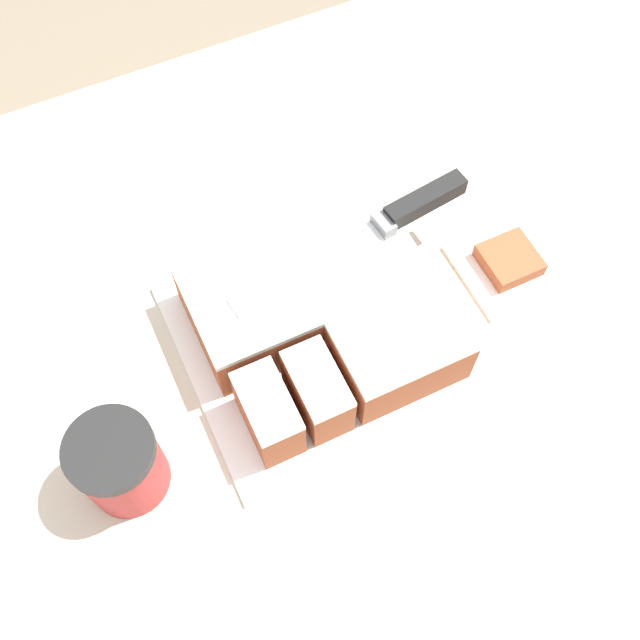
# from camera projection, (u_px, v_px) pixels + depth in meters

# --- Properties ---
(ground_plane) EXTENTS (8.00, 8.00, 0.00)m
(ground_plane) POSITION_uv_depth(u_px,v_px,m) (326.00, 548.00, 1.61)
(ground_plane) COLOR #7F705B
(countertop) EXTENTS (1.40, 1.10, 0.88)m
(countertop) POSITION_uv_depth(u_px,v_px,m) (327.00, 493.00, 1.22)
(countertop) COLOR beige
(countertop) RESTS_ON ground_plane
(cake_board) EXTENTS (0.31, 0.29, 0.01)m
(cake_board) POSITION_uv_depth(u_px,v_px,m) (320.00, 336.00, 0.85)
(cake_board) COLOR white
(cake_board) RESTS_ON countertop
(cake) EXTENTS (0.25, 0.24, 0.07)m
(cake) POSITION_uv_depth(u_px,v_px,m) (322.00, 316.00, 0.82)
(cake) COLOR #994C2D
(cake) RESTS_ON cake_board
(knife) EXTENTS (0.30, 0.06, 0.02)m
(knife) POSITION_uv_depth(u_px,v_px,m) (396.00, 217.00, 0.83)
(knife) COLOR silver
(knife) RESTS_ON cake
(coffee_cup) EXTENTS (0.09, 0.09, 0.10)m
(coffee_cup) POSITION_uv_depth(u_px,v_px,m) (120.00, 464.00, 0.73)
(coffee_cup) COLOR #B23333
(coffee_cup) RESTS_ON countertop
(paper_napkin) EXTENTS (0.11, 0.11, 0.01)m
(paper_napkin) POSITION_uv_depth(u_px,v_px,m) (507.00, 266.00, 0.90)
(paper_napkin) COLOR white
(paper_napkin) RESTS_ON countertop
(brownie) EXTENTS (0.06, 0.06, 0.02)m
(brownie) POSITION_uv_depth(u_px,v_px,m) (509.00, 260.00, 0.89)
(brownie) COLOR #994C2D
(brownie) RESTS_ON paper_napkin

